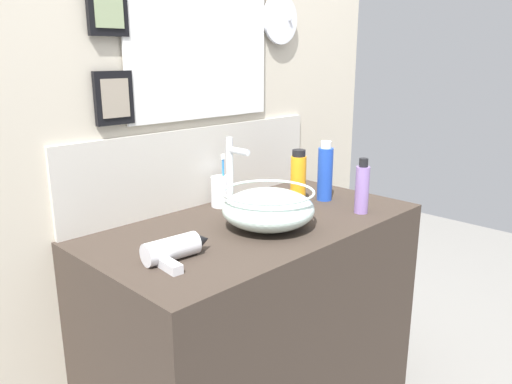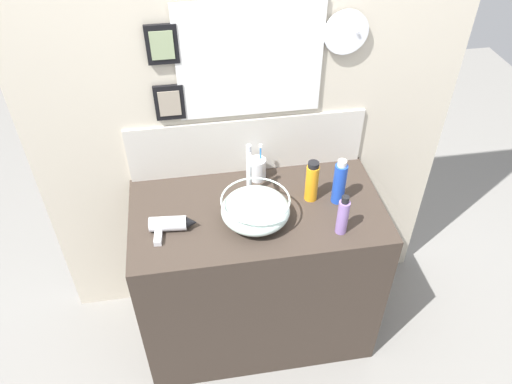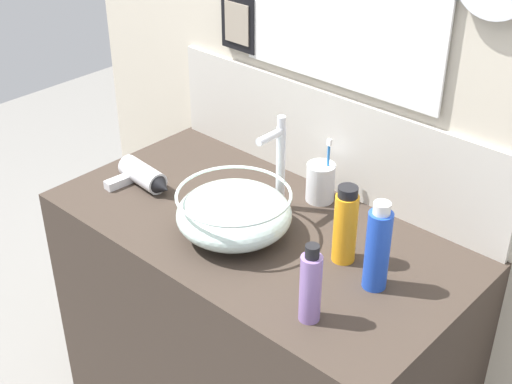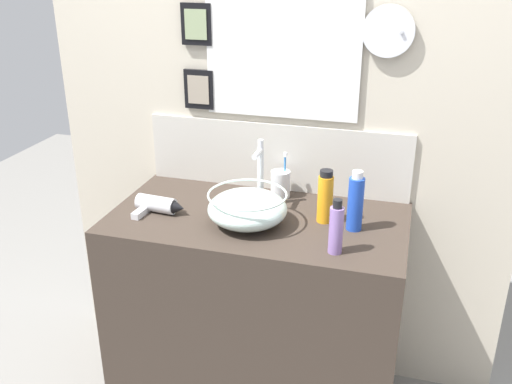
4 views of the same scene
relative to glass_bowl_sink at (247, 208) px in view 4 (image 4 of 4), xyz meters
name	(u,v)px [view 4 (image 4 of 4)]	position (x,y,z in m)	size (l,w,h in m)	color
vanity_counter	(257,312)	(0.02, 0.07, -0.49)	(1.10, 0.58, 0.85)	#382D26
back_panel	(280,86)	(0.02, 0.38, 0.36)	(1.90, 0.09, 2.54)	beige
glass_bowl_sink	(247,208)	(0.00, 0.00, 0.00)	(0.29, 0.29, 0.12)	silver
faucet	(260,170)	(0.00, 0.17, 0.08)	(0.02, 0.10, 0.26)	silver
hair_drier	(159,205)	(-0.35, 0.00, -0.03)	(0.20, 0.13, 0.06)	silver
toothbrush_cup	(280,184)	(0.05, 0.28, -0.01)	(0.08, 0.08, 0.18)	silver
shampoo_bottle	(325,197)	(0.26, 0.10, 0.03)	(0.06, 0.06, 0.20)	orange
spray_bottle	(355,203)	(0.37, 0.06, 0.04)	(0.06, 0.06, 0.22)	blue
lotion_bottle	(336,229)	(0.33, -0.12, 0.02)	(0.05, 0.05, 0.19)	#8C6BB2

